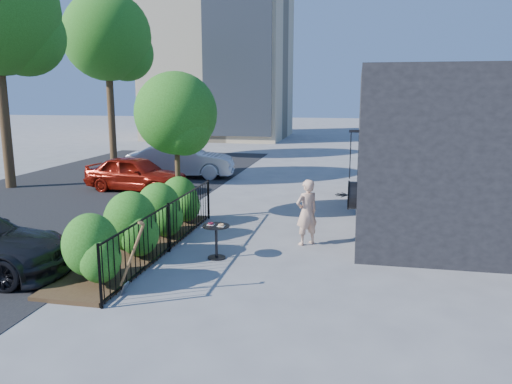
% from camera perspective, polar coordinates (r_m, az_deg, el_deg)
% --- Properties ---
extents(ground, '(120.00, 120.00, 0.00)m').
position_cam_1_polar(ground, '(10.78, -2.34, -7.33)').
color(ground, gray).
rests_on(ground, ground).
extents(shop_building, '(6.22, 9.00, 4.00)m').
position_cam_1_polar(shop_building, '(14.80, 23.36, 4.79)').
color(shop_building, black).
rests_on(shop_building, ground).
extents(fence, '(0.05, 6.05, 1.10)m').
position_cam_1_polar(fence, '(11.06, -9.95, -3.98)').
color(fence, black).
rests_on(fence, ground).
extents(planting_bed, '(1.30, 6.00, 0.08)m').
position_cam_1_polar(planting_bed, '(11.47, -13.14, -6.25)').
color(planting_bed, '#382616').
rests_on(planting_bed, ground).
extents(shrubs, '(1.10, 5.60, 1.24)m').
position_cam_1_polar(shrubs, '(11.34, -12.62, -2.97)').
color(shrubs, '#225613').
rests_on(shrubs, ground).
extents(patio_tree, '(2.20, 2.20, 3.94)m').
position_cam_1_polar(patio_tree, '(13.53, -8.93, 8.30)').
color(patio_tree, '#3F2B19').
rests_on(patio_tree, ground).
extents(street, '(9.00, 30.00, 0.01)m').
position_cam_1_polar(street, '(16.37, -24.17, -1.82)').
color(street, black).
rests_on(street, ground).
extents(street_tree_far, '(4.40, 4.40, 8.28)m').
position_cam_1_polar(street_tree_far, '(27.01, -16.56, 16.11)').
color(street_tree_far, '#3F2B19').
rests_on(street_tree_far, ground).
extents(cafe_table, '(0.57, 0.57, 0.77)m').
position_cam_1_polar(cafe_table, '(10.52, -4.57, -4.99)').
color(cafe_table, black).
rests_on(cafe_table, ground).
extents(woman, '(0.66, 0.63, 1.52)m').
position_cam_1_polar(woman, '(11.43, 5.82, -2.32)').
color(woman, '#E0AE91').
rests_on(woman, ground).
extents(shovel, '(0.52, 0.18, 1.36)m').
position_cam_1_polar(shovel, '(8.85, -14.15, -7.80)').
color(shovel, brown).
rests_on(shovel, ground).
extents(car_red, '(3.83, 1.98, 1.25)m').
position_cam_1_polar(car_red, '(18.16, -13.57, 2.06)').
color(car_red, maroon).
rests_on(car_red, ground).
extents(car_silver, '(4.45, 2.20, 1.40)m').
position_cam_1_polar(car_silver, '(20.72, -8.48, 3.58)').
color(car_silver, '#BCBCC1').
rests_on(car_silver, ground).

